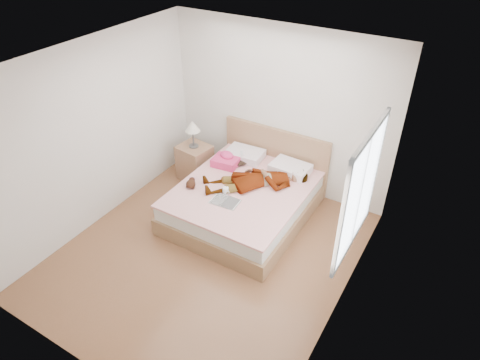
{
  "coord_description": "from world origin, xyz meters",
  "views": [
    {
      "loc": [
        2.53,
        -3.39,
        4.09
      ],
      "look_at": [
        0.0,
        0.85,
        0.7
      ],
      "focal_mm": 32.0,
      "sensor_mm": 36.0,
      "label": 1
    }
  ],
  "objects_px": {
    "plush_toy": "(191,183)",
    "woman": "(257,177)",
    "towel": "(226,160)",
    "magazine": "(225,201)",
    "nightstand": "(195,160)",
    "bed": "(246,197)",
    "coffee_mug": "(226,191)",
    "phone": "(242,153)"
  },
  "relations": [
    {
      "from": "plush_toy",
      "to": "woman",
      "type": "bearing_deg",
      "value": 35.81
    },
    {
      "from": "towel",
      "to": "magazine",
      "type": "distance_m",
      "value": 0.96
    },
    {
      "from": "towel",
      "to": "magazine",
      "type": "bearing_deg",
      "value": -58.6
    },
    {
      "from": "woman",
      "to": "nightstand",
      "type": "relative_size",
      "value": 1.48
    },
    {
      "from": "bed",
      "to": "coffee_mug",
      "type": "bearing_deg",
      "value": -112.86
    },
    {
      "from": "towel",
      "to": "plush_toy",
      "type": "xyz_separation_m",
      "value": [
        -0.11,
        -0.76,
        -0.02
      ]
    },
    {
      "from": "magazine",
      "to": "coffee_mug",
      "type": "relative_size",
      "value": 3.13
    },
    {
      "from": "coffee_mug",
      "to": "plush_toy",
      "type": "distance_m",
      "value": 0.53
    },
    {
      "from": "woman",
      "to": "bed",
      "type": "relative_size",
      "value": 0.76
    },
    {
      "from": "phone",
      "to": "towel",
      "type": "height_order",
      "value": "towel"
    },
    {
      "from": "woman",
      "to": "phone",
      "type": "relative_size",
      "value": 18.79
    },
    {
      "from": "plush_toy",
      "to": "nightstand",
      "type": "height_order",
      "value": "nightstand"
    },
    {
      "from": "phone",
      "to": "towel",
      "type": "xyz_separation_m",
      "value": [
        -0.17,
        -0.2,
        -0.08
      ]
    },
    {
      "from": "magazine",
      "to": "coffee_mug",
      "type": "bearing_deg",
      "value": 118.47
    },
    {
      "from": "bed",
      "to": "nightstand",
      "type": "height_order",
      "value": "nightstand"
    },
    {
      "from": "coffee_mug",
      "to": "nightstand",
      "type": "relative_size",
      "value": 0.12
    },
    {
      "from": "nightstand",
      "to": "woman",
      "type": "bearing_deg",
      "value": -11.6
    },
    {
      "from": "phone",
      "to": "bed",
      "type": "bearing_deg",
      "value": -94.19
    },
    {
      "from": "magazine",
      "to": "coffee_mug",
      "type": "distance_m",
      "value": 0.2
    },
    {
      "from": "towel",
      "to": "woman",
      "type": "bearing_deg",
      "value": -16.88
    },
    {
      "from": "magazine",
      "to": "coffee_mug",
      "type": "height_order",
      "value": "coffee_mug"
    },
    {
      "from": "magazine",
      "to": "phone",
      "type": "bearing_deg",
      "value": 108.13
    },
    {
      "from": "woman",
      "to": "magazine",
      "type": "xyz_separation_m",
      "value": [
        -0.17,
        -0.62,
        -0.1
      ]
    },
    {
      "from": "plush_toy",
      "to": "towel",
      "type": "bearing_deg",
      "value": 81.67
    },
    {
      "from": "magazine",
      "to": "plush_toy",
      "type": "distance_m",
      "value": 0.62
    },
    {
      "from": "woman",
      "to": "coffee_mug",
      "type": "relative_size",
      "value": 11.95
    },
    {
      "from": "bed",
      "to": "towel",
      "type": "height_order",
      "value": "bed"
    },
    {
      "from": "plush_toy",
      "to": "phone",
      "type": "bearing_deg",
      "value": 73.83
    },
    {
      "from": "magazine",
      "to": "plush_toy",
      "type": "bearing_deg",
      "value": 174.84
    },
    {
      "from": "towel",
      "to": "magazine",
      "type": "relative_size",
      "value": 1.03
    },
    {
      "from": "phone",
      "to": "coffee_mug",
      "type": "height_order",
      "value": "phone"
    },
    {
      "from": "plush_toy",
      "to": "bed",
      "type": "bearing_deg",
      "value": 34.75
    },
    {
      "from": "woman",
      "to": "towel",
      "type": "height_order",
      "value": "woman"
    },
    {
      "from": "towel",
      "to": "nightstand",
      "type": "xyz_separation_m",
      "value": [
        -0.67,
        0.07,
        -0.24
      ]
    },
    {
      "from": "bed",
      "to": "magazine",
      "type": "distance_m",
      "value": 0.57
    },
    {
      "from": "woman",
      "to": "coffee_mug",
      "type": "bearing_deg",
      "value": -71.87
    },
    {
      "from": "towel",
      "to": "nightstand",
      "type": "bearing_deg",
      "value": 173.91
    },
    {
      "from": "plush_toy",
      "to": "coffee_mug",
      "type": "bearing_deg",
      "value": 12.98
    },
    {
      "from": "woman",
      "to": "plush_toy",
      "type": "xyz_separation_m",
      "value": [
        -0.78,
        -0.56,
        -0.05
      ]
    },
    {
      "from": "bed",
      "to": "coffee_mug",
      "type": "relative_size",
      "value": 15.82
    },
    {
      "from": "phone",
      "to": "nightstand",
      "type": "height_order",
      "value": "nightstand"
    },
    {
      "from": "phone",
      "to": "towel",
      "type": "relative_size",
      "value": 0.2
    }
  ]
}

